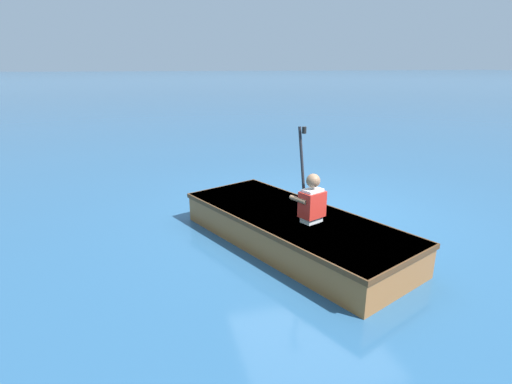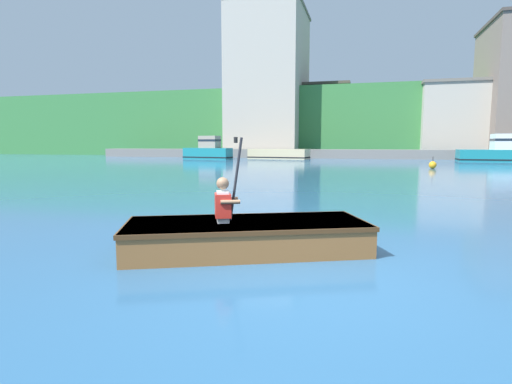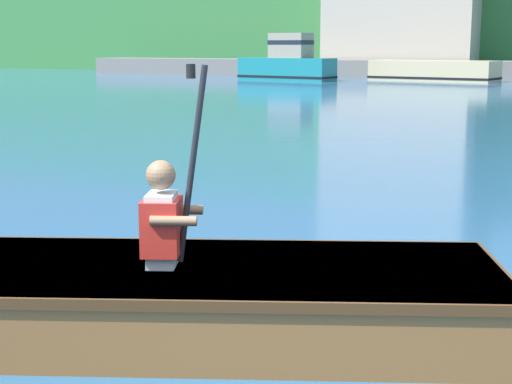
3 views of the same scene
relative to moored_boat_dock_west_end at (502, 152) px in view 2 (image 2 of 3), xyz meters
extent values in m
plane|color=#28567F|center=(-11.67, -32.97, -0.77)|extent=(300.00, 300.00, 0.00)
cube|color=#387A3D|center=(-11.67, 18.44, 3.24)|extent=(120.00, 20.00, 8.04)
cube|color=#B2A899|center=(-22.52, 11.16, 7.86)|extent=(8.27, 10.95, 17.26)
cube|color=#6B645B|center=(-22.52, 11.16, 16.64)|extent=(8.57, 11.25, 0.30)
cube|color=#75665B|center=(-18.98, 13.97, 3.40)|extent=(11.92, 7.20, 8.36)
cube|color=#463D37|center=(-18.98, 13.97, 7.73)|extent=(12.22, 7.50, 0.30)
cube|color=#B2A899|center=(0.09, 11.23, 3.05)|extent=(10.87, 8.44, 7.65)
cube|color=#6B645B|center=(0.09, 11.23, 7.02)|extent=(11.17, 8.74, 0.30)
cube|color=slate|center=(-11.67, 4.32, -0.32)|extent=(57.09, 2.40, 0.90)
cube|color=#197A84|center=(-0.08, 0.00, -0.28)|extent=(6.64, 2.67, 0.99)
cube|color=black|center=(-0.08, 0.00, -0.60)|extent=(6.68, 2.71, 0.10)
cube|color=silver|center=(0.24, -0.01, 0.87)|extent=(2.14, 1.98, 1.30)
cube|color=#19232D|center=(0.24, -0.01, 1.03)|extent=(2.16, 2.00, 0.20)
cube|color=#197A84|center=(-25.77, -1.07, -0.24)|extent=(5.01, 2.23, 1.07)
cube|color=black|center=(-25.77, -1.07, -0.59)|extent=(5.05, 2.28, 0.10)
cube|color=gray|center=(-25.53, -1.11, 0.88)|extent=(2.06, 1.43, 1.17)
cube|color=#19232D|center=(-25.53, -1.11, 1.03)|extent=(2.09, 1.46, 0.20)
cube|color=#CCB789|center=(-19.21, 1.28, -0.29)|extent=(6.10, 2.80, 0.96)
cube|color=black|center=(-19.21, 1.28, -0.60)|extent=(6.15, 2.85, 0.10)
cube|color=#935B2D|center=(-12.63, -32.21, -0.56)|extent=(3.46, 2.41, 0.42)
cube|color=#513219|center=(-12.63, -32.21, -0.38)|extent=(3.52, 2.46, 0.06)
cube|color=#513219|center=(-12.63, -32.21, -0.39)|extent=(2.96, 2.03, 0.02)
cone|color=#935B2D|center=(-11.20, -31.60, -0.54)|extent=(0.57, 0.57, 0.38)
cube|color=#935B2D|center=(-12.85, -32.31, -0.40)|extent=(0.61, 1.14, 0.03)
cube|color=silver|center=(-12.93, -32.34, -0.14)|extent=(0.24, 0.28, 0.43)
cube|color=red|center=(-12.93, -32.34, -0.12)|extent=(0.31, 0.35, 0.32)
sphere|color=#997051|center=(-12.93, -32.34, 0.18)|extent=(0.17, 0.17, 0.17)
cylinder|color=#997051|center=(-12.79, -32.44, -0.05)|extent=(0.26, 0.15, 0.06)
cylinder|color=#997051|center=(-12.90, -32.16, -0.05)|extent=(0.26, 0.15, 0.06)
cylinder|color=#232328|center=(-12.76, -32.27, 0.24)|extent=(0.19, 0.11, 1.13)
cylinder|color=black|center=(-12.76, -32.27, 0.76)|extent=(0.05, 0.05, 0.08)
sphere|color=orange|center=(-7.09, -11.57, -0.55)|extent=(0.44, 0.44, 0.44)
cylinder|color=black|center=(-7.09, -11.57, -0.19)|extent=(0.04, 0.04, 0.28)
camera|label=1|loc=(-17.16, -30.46, 1.50)|focal=28.00mm
camera|label=2|loc=(-11.10, -37.39, 0.71)|focal=28.00mm
camera|label=3|loc=(-10.54, -36.05, 0.90)|focal=55.00mm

